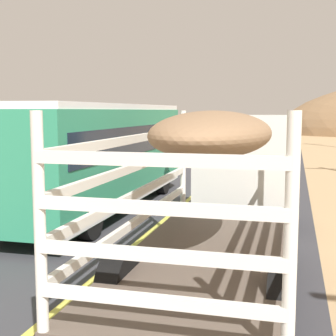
{
  "coord_description": "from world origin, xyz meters",
  "views": [
    {
      "loc": [
        3.4,
        -1.86,
        3.04
      ],
      "look_at": [
        0.0,
        11.13,
        1.43
      ],
      "focal_mm": 51.36,
      "sensor_mm": 36.0,
      "label": 1
    }
  ],
  "objects": [
    {
      "name": "livestock_truck",
      "position": [
        2.21,
        8.65,
        1.79
      ],
      "size": [
        2.53,
        9.7,
        3.02
      ],
      "color": "silver",
      "rests_on": "road_surface"
    },
    {
      "name": "car_far",
      "position": [
        0.72,
        36.23,
        0.69
      ],
      "size": [
        1.8,
        4.4,
        1.46
      ],
      "color": "silver",
      "rests_on": "road_surface"
    },
    {
      "name": "bus",
      "position": [
        -2.27,
        11.6,
        1.75
      ],
      "size": [
        2.54,
        10.0,
        3.21
      ],
      "color": "#2D8C66",
      "rests_on": "road_surface"
    }
  ]
}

